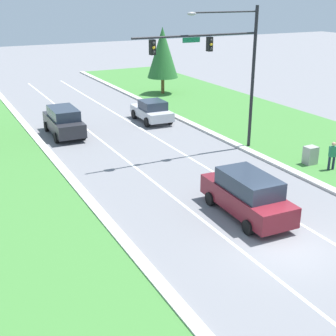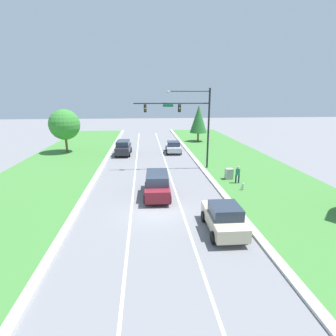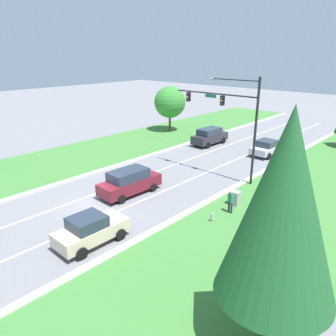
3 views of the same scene
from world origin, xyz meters
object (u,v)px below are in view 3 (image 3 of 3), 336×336
pedestrian (231,201)px  conifer_far_right_tree (283,208)px  champagne_sedan (91,230)px  silver_sedan (267,147)px  fire_hydrant (212,218)px  traffic_signal_mast (232,112)px  utility_cabinet (235,199)px  charcoal_suv (210,136)px  burgundy_suv (130,182)px  oak_far_left_tree (170,102)px

pedestrian → conifer_far_right_tree: conifer_far_right_tree is taller
champagne_sedan → silver_sedan: bearing=92.1°
fire_hydrant → conifer_far_right_tree: conifer_far_right_tree is taller
traffic_signal_mast → utility_cabinet: 7.57m
charcoal_suv → conifer_far_right_tree: size_ratio=0.56×
champagne_sedan → conifer_far_right_tree: (10.57, 0.47, 4.75)m
champagne_sedan → fire_hydrant: (3.74, 6.69, -0.54)m
fire_hydrant → burgundy_suv: bearing=-175.9°
champagne_sedan → conifer_far_right_tree: bearing=3.4°
champagne_sedan → utility_cabinet: champagne_sedan is taller
silver_sedan → fire_hydrant: silver_sedan is taller
charcoal_suv → utility_cabinet: charcoal_suv is taller
burgundy_suv → pedestrian: 7.92m
traffic_signal_mast → oak_far_left_tree: 18.82m
burgundy_suv → fire_hydrant: (7.39, 0.53, -0.66)m
pedestrian → charcoal_suv: bearing=-33.2°
traffic_signal_mast → silver_sedan: traffic_signal_mast is taller
charcoal_suv → utility_cabinet: (11.01, -12.39, -0.46)m
silver_sedan → champagne_sedan: bearing=-86.7°
traffic_signal_mast → charcoal_suv: bearing=133.7°
champagne_sedan → conifer_far_right_tree: conifer_far_right_tree is taller
utility_cabinet → fire_hydrant: size_ratio=1.60×
utility_cabinet → conifer_far_right_tree: 12.76m
champagne_sedan → burgundy_suv: bearing=121.5°
burgundy_suv → fire_hydrant: size_ratio=7.32×
utility_cabinet → pedestrian: 1.36m
traffic_signal_mast → champagne_sedan: (-0.17, -14.16, -4.88)m
silver_sedan → charcoal_suv: bearing=-173.2°
champagne_sedan → fire_hydrant: champagne_sedan is taller
traffic_signal_mast → charcoal_suv: traffic_signal_mast is taller
charcoal_suv → silver_sedan: charcoal_suv is taller
silver_sedan → conifer_far_right_tree: conifer_far_right_tree is taller
silver_sedan → utility_cabinet: bearing=-70.8°
fire_hydrant → charcoal_suv: bearing=126.0°
traffic_signal_mast → fire_hydrant: size_ratio=12.43×
traffic_signal_mast → fire_hydrant: 9.90m
pedestrian → oak_far_left_tree: size_ratio=0.28×
charcoal_suv → utility_cabinet: bearing=-46.9°
burgundy_suv → oak_far_left_tree: 21.88m
champagne_sedan → oak_far_left_tree: (-15.66, 24.19, 3.12)m
traffic_signal_mast → champagne_sedan: size_ratio=2.04×
pedestrian → oak_far_left_tree: (-19.57, 15.64, 3.07)m
traffic_signal_mast → champagne_sedan: bearing=-90.7°
conifer_far_right_tree → fire_hydrant: bearing=137.7°
charcoal_suv → fire_hydrant: size_ratio=7.15×
traffic_signal_mast → pedestrian: size_ratio=5.15×
conifer_far_right_tree → traffic_signal_mast: bearing=127.2°
burgundy_suv → conifer_far_right_tree: (14.22, -5.69, 4.63)m
fire_hydrant → oak_far_left_tree: bearing=138.0°
burgundy_suv → conifer_far_right_tree: bearing=-19.6°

